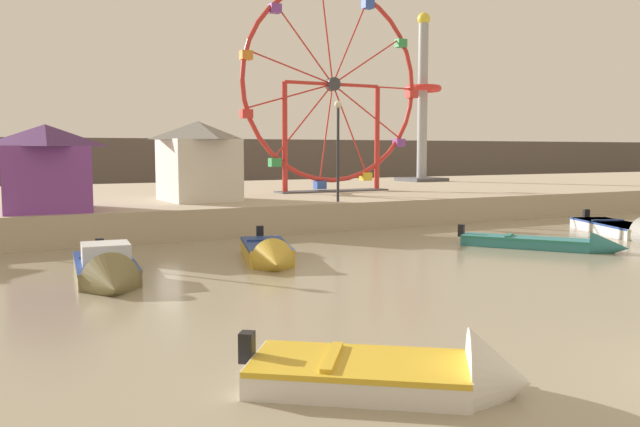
# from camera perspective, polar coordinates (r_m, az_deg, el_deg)

# --- Properties ---
(quay_promenade) EXTENTS (110.00, 21.03, 1.15)m
(quay_promenade) POSITION_cam_1_polar(r_m,az_deg,el_deg) (35.59, -11.07, 0.96)
(quay_promenade) COLOR #B7A88E
(quay_promenade) RESTS_ON ground_plane
(distant_town_skyline) EXTENTS (140.00, 3.00, 4.40)m
(distant_town_skyline) POSITION_cam_1_polar(r_m,az_deg,el_deg) (60.14, -17.92, 4.17)
(distant_town_skyline) COLOR #564C47
(distant_town_skyline) RESTS_ON ground_plane
(motorboat_white_red_stripe) EXTENTS (3.98, 3.48, 1.43)m
(motorboat_white_red_stripe) POSITION_cam_1_polar(r_m,az_deg,el_deg) (9.46, 8.53, -13.82)
(motorboat_white_red_stripe) COLOR silver
(motorboat_white_red_stripe) RESTS_ON ground_plane
(motorboat_pale_grey) EXTENTS (3.53, 5.82, 1.48)m
(motorboat_pale_grey) POSITION_cam_1_polar(r_m,az_deg,el_deg) (28.02, 25.50, -1.38)
(motorboat_pale_grey) COLOR silver
(motorboat_pale_grey) RESTS_ON ground_plane
(motorboat_mustard_yellow) EXTENTS (2.38, 4.44, 1.22)m
(motorboat_mustard_yellow) POSITION_cam_1_polar(r_m,az_deg,el_deg) (19.58, -4.49, -3.52)
(motorboat_mustard_yellow) COLOR gold
(motorboat_mustard_yellow) RESTS_ON ground_plane
(motorboat_teal_painted) EXTENTS (3.99, 4.91, 1.00)m
(motorboat_teal_painted) POSITION_cam_1_polar(r_m,az_deg,el_deg) (23.50, 19.67, -2.48)
(motorboat_teal_painted) COLOR teal
(motorboat_teal_painted) RESTS_ON ground_plane
(motorboat_olive_wood) EXTENTS (1.89, 5.14, 1.44)m
(motorboat_olive_wood) POSITION_cam_1_polar(r_m,az_deg,el_deg) (17.49, -18.02, -4.81)
(motorboat_olive_wood) COLOR olive
(motorboat_olive_wood) RESTS_ON ground_plane
(ferris_wheel_red_frame) EXTENTS (10.51, 1.20, 10.84)m
(ferris_wheel_red_frame) POSITION_cam_1_polar(r_m,az_deg,el_deg) (35.03, 1.11, 10.85)
(ferris_wheel_red_frame) COLOR red
(ferris_wheel_red_frame) RESTS_ON quay_promenade
(drop_tower_steel_tower) EXTENTS (2.80, 2.80, 11.82)m
(drop_tower_steel_tower) POSITION_cam_1_polar(r_m,az_deg,el_deg) (47.57, 8.92, 9.18)
(drop_tower_steel_tower) COLOR #999EA3
(drop_tower_steel_tower) RESTS_ON quay_promenade
(carnival_booth_purple_stall) EXTENTS (3.43, 4.14, 3.13)m
(carnival_booth_purple_stall) POSITION_cam_1_polar(r_m,az_deg,el_deg) (25.79, -22.72, 3.85)
(carnival_booth_purple_stall) COLOR purple
(carnival_booth_purple_stall) RESTS_ON quay_promenade
(carnival_booth_white_ticket) EXTENTS (3.31, 3.77, 3.45)m
(carnival_booth_white_ticket) POSITION_cam_1_polar(r_m,az_deg,el_deg) (29.11, -10.55, 4.65)
(carnival_booth_white_ticket) COLOR silver
(carnival_booth_white_ticket) RESTS_ON quay_promenade
(promenade_lamp_near) EXTENTS (0.32, 0.32, 4.28)m
(promenade_lamp_near) POSITION_cam_1_polar(r_m,az_deg,el_deg) (27.91, 1.58, 6.71)
(promenade_lamp_near) COLOR #2D2D33
(promenade_lamp_near) RESTS_ON quay_promenade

